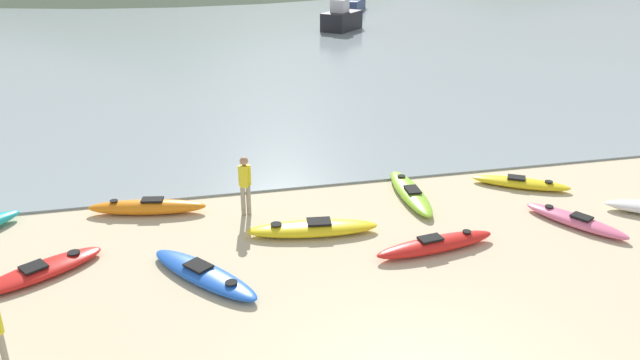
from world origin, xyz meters
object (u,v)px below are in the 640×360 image
kayak_on_sand_0 (41,270)px  kayak_on_sand_1 (312,228)px  kayak_on_sand_8 (436,244)px  moored_boat_0 (341,19)px  kayak_on_sand_6 (576,220)px  person_near_waterline (245,182)px  moored_boat_1 (351,4)px  kayak_on_sand_9 (521,183)px  kayak_on_sand_7 (204,274)px  kayak_on_sand_4 (410,193)px  kayak_on_sand_2 (147,207)px

kayak_on_sand_0 → kayak_on_sand_1: bearing=5.2°
kayak_on_sand_1 → kayak_on_sand_8: 2.93m
kayak_on_sand_0 → moored_boat_0: size_ratio=0.79×
kayak_on_sand_1 → kayak_on_sand_6: (6.42, -1.04, -0.02)m
kayak_on_sand_6 → person_near_waterline: person_near_waterline is taller
kayak_on_sand_1 → moored_boat_1: size_ratio=0.71×
person_near_waterline → kayak_on_sand_1: bearing=-45.2°
kayak_on_sand_1 → kayak_on_sand_9: bearing=12.8°
kayak_on_sand_6 → kayak_on_sand_7: (-9.09, -0.44, -0.00)m
kayak_on_sand_9 → moored_boat_1: moored_boat_1 is taller
kayak_on_sand_6 → kayak_on_sand_9: 2.48m
kayak_on_sand_4 → kayak_on_sand_8: size_ratio=1.02×
kayak_on_sand_1 → kayak_on_sand_2: (-3.88, 2.08, 0.03)m
kayak_on_sand_6 → moored_boat_0: bearing=86.2°
kayak_on_sand_0 → kayak_on_sand_1: 6.04m
kayak_on_sand_9 → kayak_on_sand_6: bearing=-88.2°
kayak_on_sand_2 → moored_boat_0: (12.28, 26.54, 0.60)m
kayak_on_sand_1 → moored_boat_1: moored_boat_1 is taller
kayak_on_sand_8 → kayak_on_sand_9: kayak_on_sand_8 is taller
kayak_on_sand_2 → kayak_on_sand_7: (1.21, -3.56, -0.06)m
kayak_on_sand_1 → kayak_on_sand_4: 3.40m
kayak_on_sand_1 → kayak_on_sand_8: bearing=-29.4°
kayak_on_sand_6 → person_near_waterline: (-7.84, 2.46, 0.77)m
kayak_on_sand_1 → kayak_on_sand_8: kayak_on_sand_8 is taller
kayak_on_sand_0 → kayak_on_sand_4: 9.29m
kayak_on_sand_0 → kayak_on_sand_4: size_ratio=0.87×
kayak_on_sand_6 → kayak_on_sand_9: (-0.08, 2.48, -0.00)m
kayak_on_sand_7 → person_near_waterline: person_near_waterline is taller
kayak_on_sand_1 → moored_boat_0: moored_boat_0 is taller
kayak_on_sand_2 → kayak_on_sand_8: size_ratio=1.00×
kayak_on_sand_0 → moored_boat_1: moored_boat_1 is taller
kayak_on_sand_0 → kayak_on_sand_7: kayak_on_sand_7 is taller
kayak_on_sand_8 → kayak_on_sand_9: size_ratio=1.17×
kayak_on_sand_4 → moored_boat_0: 27.67m
kayak_on_sand_7 → moored_boat_1: (14.43, 39.41, 0.50)m
kayak_on_sand_9 → moored_boat_0: bearing=85.7°
kayak_on_sand_2 → kayak_on_sand_8: kayak_on_sand_2 is taller
moored_boat_0 → kayak_on_sand_9: bearing=-94.3°
kayak_on_sand_2 → kayak_on_sand_7: 3.76m
kayak_on_sand_1 → kayak_on_sand_7: kayak_on_sand_1 is taller
moored_boat_1 → moored_boat_0: bearing=-109.8°
kayak_on_sand_8 → moored_boat_0: moored_boat_0 is taller
kayak_on_sand_4 → kayak_on_sand_7: (-5.72, -2.96, -0.01)m
kayak_on_sand_0 → kayak_on_sand_6: bearing=-2.3°
kayak_on_sand_4 → kayak_on_sand_8: kayak_on_sand_8 is taller
kayak_on_sand_7 → kayak_on_sand_1: bearing=29.0°
kayak_on_sand_4 → kayak_on_sand_9: (3.29, -0.04, -0.01)m
kayak_on_sand_7 → person_near_waterline: 3.26m
kayak_on_sand_2 → moored_boat_1: size_ratio=0.67×
kayak_on_sand_4 → kayak_on_sand_9: size_ratio=1.20×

